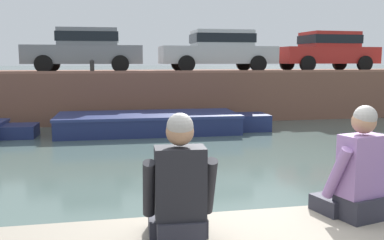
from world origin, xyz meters
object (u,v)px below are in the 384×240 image
object	(u,v)px
car_left_inner_grey	(86,48)
mooring_bollard_mid	(92,66)
person_seated_right	(357,175)
bottle_drink	(365,210)
car_right_inner_red	(327,50)
car_centre_silver	(219,49)
boat_moored_central_navy	(157,123)
person_seated_left	(179,193)

from	to	relation	value
car_left_inner_grey	mooring_bollard_mid	distance (m)	1.60
car_left_inner_grey	person_seated_right	world-z (taller)	car_left_inner_grey
car_left_inner_grey	bottle_drink	distance (m)	13.25
car_right_inner_red	bottle_drink	xyz separation A→B (m)	(-6.56, -12.85, -1.67)
car_right_inner_red	mooring_bollard_mid	bearing A→B (deg)	-170.85
car_centre_silver	person_seated_right	distance (m)	12.99
boat_moored_central_navy	person_seated_right	size ratio (longest dim) A/B	6.55
boat_moored_central_navy	car_right_inner_red	distance (m)	8.28
boat_moored_central_navy	car_left_inner_grey	distance (m)	4.61
mooring_bollard_mid	bottle_drink	size ratio (longest dim) A/B	2.18
person_seated_left	person_seated_right	distance (m)	1.57
car_left_inner_grey	bottle_drink	size ratio (longest dim) A/B	20.18
mooring_bollard_mid	bottle_drink	bearing A→B (deg)	-77.39
boat_moored_central_navy	bottle_drink	xyz separation A→B (m)	(0.65, -9.46, 0.59)
mooring_bollard_mid	bottle_drink	world-z (taller)	mooring_bollard_mid
car_right_inner_red	person_seated_left	world-z (taller)	car_right_inner_red
bottle_drink	person_seated_left	bearing A→B (deg)	-176.55
car_right_inner_red	bottle_drink	bearing A→B (deg)	-117.05
car_left_inner_grey	mooring_bollard_mid	size ratio (longest dim) A/B	9.25
car_left_inner_grey	car_right_inner_red	size ratio (longest dim) A/B	1.03
car_centre_silver	person_seated_right	xyz separation A→B (m)	(-2.14, -12.74, -1.40)
mooring_bollard_mid	person_seated_left	bearing A→B (deg)	-85.15
mooring_bollard_mid	person_seated_left	xyz separation A→B (m)	(0.97, -11.48, -0.79)
car_right_inner_red	bottle_drink	size ratio (longest dim) A/B	19.51
car_centre_silver	car_right_inner_red	xyz separation A→B (m)	(4.45, 0.00, -0.00)
boat_moored_central_navy	bottle_drink	world-z (taller)	bottle_drink
car_left_inner_grey	person_seated_right	xyz separation A→B (m)	(2.77, -12.73, -1.40)
car_right_inner_red	person_seated_right	bearing A→B (deg)	-117.32
car_centre_silver	person_seated_right	size ratio (longest dim) A/B	4.48
boat_moored_central_navy	bottle_drink	size ratio (longest dim) A/B	31.01
boat_moored_central_navy	bottle_drink	distance (m)	9.50
boat_moored_central_navy	car_left_inner_grey	bearing A→B (deg)	122.34
person_seated_right	person_seated_left	bearing A→B (deg)	-172.43
bottle_drink	car_centre_silver	bearing A→B (deg)	80.64
car_centre_silver	person_seated_left	distance (m)	13.53
car_centre_silver	bottle_drink	xyz separation A→B (m)	(-2.12, -12.85, -1.68)
person_seated_right	bottle_drink	size ratio (longest dim) A/B	4.73
person_seated_left	person_seated_right	world-z (taller)	same
boat_moored_central_navy	person_seated_right	bearing A→B (deg)	-86.16
person_seated_left	person_seated_right	xyz separation A→B (m)	(1.55, 0.21, 0.00)
person_seated_left	car_centre_silver	bearing A→B (deg)	74.09
car_left_inner_grey	car_right_inner_red	xyz separation A→B (m)	(9.35, 0.00, -0.00)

